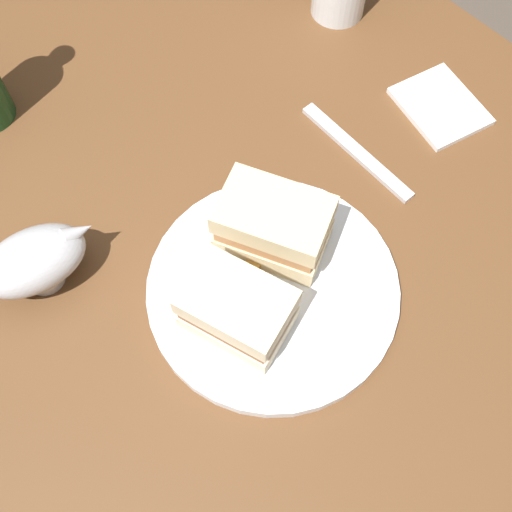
{
  "coord_description": "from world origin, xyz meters",
  "views": [
    {
      "loc": [
        -0.26,
        0.21,
        1.41
      ],
      "look_at": [
        -0.03,
        0.01,
        0.8
      ],
      "focal_mm": 43.72,
      "sensor_mm": 36.0,
      "label": 1
    }
  ],
  "objects_px": {
    "plate": "(273,290)",
    "napkin": "(440,106)",
    "sandwich_half_right": "(237,310)",
    "sandwich_half_left": "(273,226)",
    "gravy_boat": "(35,260)",
    "fork": "(354,149)"
  },
  "relations": [
    {
      "from": "sandwich_half_right",
      "to": "fork",
      "type": "bearing_deg",
      "value": -72.98
    },
    {
      "from": "sandwich_half_right",
      "to": "napkin",
      "type": "distance_m",
      "value": 0.39
    },
    {
      "from": "sandwich_half_left",
      "to": "plate",
      "type": "bearing_deg",
      "value": 138.28
    },
    {
      "from": "sandwich_half_right",
      "to": "fork",
      "type": "height_order",
      "value": "sandwich_half_right"
    },
    {
      "from": "sandwich_half_left",
      "to": "napkin",
      "type": "bearing_deg",
      "value": -88.69
    },
    {
      "from": "plate",
      "to": "sandwich_half_right",
      "type": "distance_m",
      "value": 0.07
    },
    {
      "from": "sandwich_half_right",
      "to": "gravy_boat",
      "type": "xyz_separation_m",
      "value": [
        0.19,
        0.12,
        -0.01
      ]
    },
    {
      "from": "gravy_boat",
      "to": "fork",
      "type": "bearing_deg",
      "value": -105.8
    },
    {
      "from": "plate",
      "to": "sandwich_half_right",
      "type": "relative_size",
      "value": 2.23
    },
    {
      "from": "napkin",
      "to": "fork",
      "type": "distance_m",
      "value": 0.13
    },
    {
      "from": "sandwich_half_left",
      "to": "napkin",
      "type": "height_order",
      "value": "sandwich_half_left"
    },
    {
      "from": "sandwich_half_right",
      "to": "sandwich_half_left",
      "type": "bearing_deg",
      "value": -63.21
    },
    {
      "from": "napkin",
      "to": "fork",
      "type": "bearing_deg",
      "value": 78.62
    },
    {
      "from": "sandwich_half_right",
      "to": "fork",
      "type": "xyz_separation_m",
      "value": [
        0.08,
        -0.26,
        -0.05
      ]
    },
    {
      "from": "napkin",
      "to": "plate",
      "type": "bearing_deg",
      "value": 98.1
    },
    {
      "from": "fork",
      "to": "sandwich_half_right",
      "type": "bearing_deg",
      "value": 108.36
    },
    {
      "from": "plate",
      "to": "napkin",
      "type": "distance_m",
      "value": 0.34
    },
    {
      "from": "sandwich_half_left",
      "to": "napkin",
      "type": "relative_size",
      "value": 1.25
    },
    {
      "from": "sandwich_half_left",
      "to": "fork",
      "type": "distance_m",
      "value": 0.18
    },
    {
      "from": "plate",
      "to": "napkin",
      "type": "relative_size",
      "value": 2.49
    },
    {
      "from": "gravy_boat",
      "to": "napkin",
      "type": "xyz_separation_m",
      "value": [
        -0.13,
        -0.51,
        -0.04
      ]
    },
    {
      "from": "sandwich_half_left",
      "to": "gravy_boat",
      "type": "distance_m",
      "value": 0.25
    }
  ]
}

